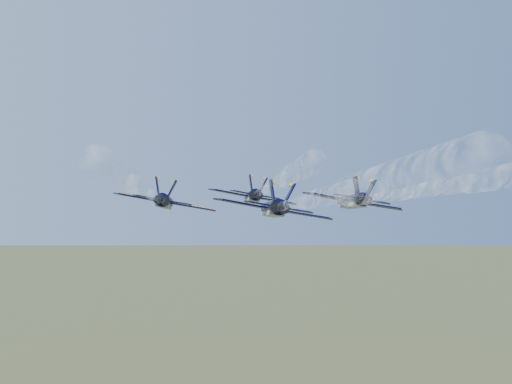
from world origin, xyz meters
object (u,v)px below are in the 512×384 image
jet_lead (252,196)px  jet_left (165,201)px  jet_slot (273,208)px  jet_right (352,201)px

jet_lead → jet_left: size_ratio=1.00×
jet_left → jet_slot: 18.60m
jet_left → jet_slot: (4.53, -18.04, 0.00)m
jet_lead → jet_right: bearing=-49.1°
jet_left → jet_right: bearing=-0.1°
jet_lead → jet_slot: 27.46m
jet_lead → jet_left: (-15.41, -7.17, 0.00)m
jet_left → jet_slot: size_ratio=1.00×
jet_left → jet_right: (20.27, -9.25, 0.00)m
jet_lead → jet_left: bearing=-130.6°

